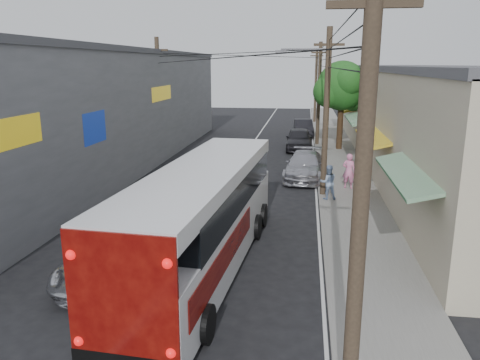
% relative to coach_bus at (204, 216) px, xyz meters
% --- Properties ---
extents(ground, '(120.00, 120.00, 0.00)m').
position_rel_coach_bus_xyz_m(ground, '(-1.21, -4.10, -1.71)').
color(ground, black).
rests_on(ground, ground).
extents(sidewalk, '(3.00, 80.00, 0.12)m').
position_rel_coach_bus_xyz_m(sidewalk, '(5.29, 15.90, -1.65)').
color(sidewalk, slate).
rests_on(sidewalk, ground).
extents(building_right, '(7.09, 40.00, 6.25)m').
position_rel_coach_bus_xyz_m(building_right, '(9.78, 17.90, 1.44)').
color(building_right, beige).
rests_on(building_right, ground).
extents(building_left, '(7.20, 36.00, 7.25)m').
position_rel_coach_bus_xyz_m(building_left, '(-9.70, 13.90, 1.94)').
color(building_left, gray).
rests_on(building_left, ground).
extents(utility_poles, '(11.80, 45.28, 8.00)m').
position_rel_coach_bus_xyz_m(utility_poles, '(1.92, 16.23, 2.42)').
color(utility_poles, '#473828').
rests_on(utility_poles, ground).
extents(street_tree, '(4.40, 4.00, 6.60)m').
position_rel_coach_bus_xyz_m(street_tree, '(5.67, 21.92, 2.96)').
color(street_tree, '#3F2B19').
rests_on(street_tree, ground).
extents(coach_bus, '(3.26, 11.60, 3.30)m').
position_rel_coach_bus_xyz_m(coach_bus, '(0.00, 0.00, 0.00)').
color(coach_bus, silver).
rests_on(coach_bus, ground).
extents(jeepney, '(2.26, 4.82, 1.33)m').
position_rel_coach_bus_xyz_m(jeepney, '(-2.61, -1.13, -1.04)').
color(jeepney, silver).
rests_on(jeepney, ground).
extents(parked_suv, '(2.48, 5.27, 1.49)m').
position_rel_coach_bus_xyz_m(parked_suv, '(3.08, 12.50, -0.97)').
color(parked_suv, '#A4A4AC').
rests_on(parked_suv, ground).
extents(parked_car_mid, '(2.00, 4.84, 1.64)m').
position_rel_coach_bus_xyz_m(parked_car_mid, '(2.59, 21.75, -0.89)').
color(parked_car_mid, '#27272C').
rests_on(parked_car_mid, ground).
extents(parked_car_far, '(1.94, 4.58, 1.47)m').
position_rel_coach_bus_xyz_m(parked_car_far, '(2.86, 28.86, -0.98)').
color(parked_car_far, black).
rests_on(parked_car_far, ground).
extents(pedestrian_near, '(0.76, 0.62, 1.81)m').
position_rel_coach_bus_xyz_m(pedestrian_near, '(5.32, 10.22, -0.69)').
color(pedestrian_near, pink).
rests_on(pedestrian_near, sidewalk).
extents(pedestrian_far, '(0.90, 0.76, 1.64)m').
position_rel_coach_bus_xyz_m(pedestrian_far, '(4.19, 8.02, -0.77)').
color(pedestrian_far, '#8EA7CF').
rests_on(pedestrian_far, sidewalk).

